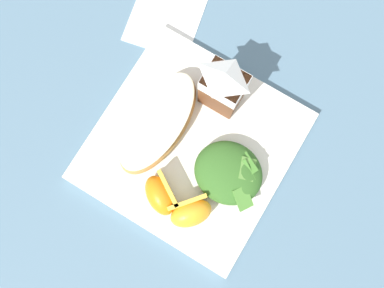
# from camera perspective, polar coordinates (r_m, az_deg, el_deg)

# --- Properties ---
(ground) EXTENTS (3.00, 3.00, 0.00)m
(ground) POSITION_cam_1_polar(r_m,az_deg,el_deg) (0.62, 0.00, -0.40)
(ground) COLOR slate
(white_plate) EXTENTS (0.28, 0.28, 0.02)m
(white_plate) POSITION_cam_1_polar(r_m,az_deg,el_deg) (0.62, 0.00, -0.28)
(white_plate) COLOR white
(white_plate) RESTS_ON ground
(cheesy_pizza_bread) EXTENTS (0.08, 0.17, 0.04)m
(cheesy_pizza_bread) POSITION_cam_1_polar(r_m,az_deg,el_deg) (0.60, -4.80, 2.96)
(cheesy_pizza_bread) COLOR #B77F42
(cheesy_pizza_bread) RESTS_ON white_plate
(green_salad_pile) EXTENTS (0.10, 0.09, 0.04)m
(green_salad_pile) POSITION_cam_1_polar(r_m,az_deg,el_deg) (0.58, 5.16, -4.02)
(green_salad_pile) COLOR #336023
(green_salad_pile) RESTS_ON white_plate
(milk_carton) EXTENTS (0.06, 0.04, 0.11)m
(milk_carton) POSITION_cam_1_polar(r_m,az_deg,el_deg) (0.57, 4.27, 8.14)
(milk_carton) COLOR brown
(milk_carton) RESTS_ON white_plate
(orange_wedge_front) EXTENTS (0.07, 0.06, 0.04)m
(orange_wedge_front) POSITION_cam_1_polar(r_m,az_deg,el_deg) (0.58, -4.59, -6.94)
(orange_wedge_front) COLOR orange
(orange_wedge_front) RESTS_ON white_plate
(orange_wedge_middle) EXTENTS (0.07, 0.07, 0.04)m
(orange_wedge_middle) POSITION_cam_1_polar(r_m,az_deg,el_deg) (0.58, -0.19, -9.50)
(orange_wedge_middle) COLOR orange
(orange_wedge_middle) RESTS_ON white_plate
(paper_napkin) EXTENTS (0.13, 0.13, 0.00)m
(paper_napkin) POSITION_cam_1_polar(r_m,az_deg,el_deg) (0.69, -3.85, 16.96)
(paper_napkin) COLOR white
(paper_napkin) RESTS_ON ground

